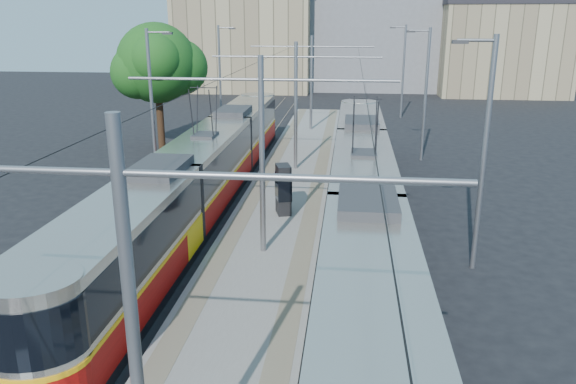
# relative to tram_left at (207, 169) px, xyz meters

# --- Properties ---
(platform) EXTENTS (4.00, 50.00, 0.30)m
(platform) POSITION_rel_tram_left_xyz_m (3.60, 3.01, -1.56)
(platform) COLOR gray
(platform) RESTS_ON ground
(tactile_strip_left) EXTENTS (0.70, 50.00, 0.01)m
(tactile_strip_left) POSITION_rel_tram_left_xyz_m (2.15, 3.01, -1.40)
(tactile_strip_left) COLOR gray
(tactile_strip_left) RESTS_ON platform
(tactile_strip_right) EXTENTS (0.70, 50.00, 0.01)m
(tactile_strip_right) POSITION_rel_tram_left_xyz_m (5.05, 3.01, -1.40)
(tactile_strip_right) COLOR gray
(tactile_strip_right) RESTS_ON platform
(rails) EXTENTS (8.71, 70.00, 0.03)m
(rails) POSITION_rel_tram_left_xyz_m (3.60, 3.01, -1.69)
(rails) COLOR gray
(rails) RESTS_ON ground
(tram_left) EXTENTS (2.43, 31.79, 5.50)m
(tram_left) POSITION_rel_tram_left_xyz_m (0.00, 0.00, 0.00)
(tram_left) COLOR black
(tram_left) RESTS_ON ground
(tram_right) EXTENTS (2.43, 32.11, 5.50)m
(tram_right) POSITION_rel_tram_left_xyz_m (7.20, -2.90, 0.15)
(tram_right) COLOR black
(tram_right) RESTS_ON ground
(catenary) EXTENTS (9.20, 70.00, 7.00)m
(catenary) POSITION_rel_tram_left_xyz_m (3.60, 0.17, 2.82)
(catenary) COLOR gray
(catenary) RESTS_ON platform
(street_lamps) EXTENTS (15.18, 38.22, 8.00)m
(street_lamps) POSITION_rel_tram_left_xyz_m (3.60, 7.01, 2.48)
(street_lamps) COLOR gray
(street_lamps) RESTS_ON ground
(shelter) EXTENTS (0.85, 1.11, 2.17)m
(shelter) POSITION_rel_tram_left_xyz_m (3.84, -1.77, -0.27)
(shelter) COLOR black
(shelter) RESTS_ON platform
(tree) EXTENTS (5.71, 5.28, 8.30)m
(tree) POSITION_rel_tram_left_xyz_m (-5.70, 11.52, 3.91)
(tree) COLOR #382314
(tree) RESTS_ON ground
(building_left) EXTENTS (16.32, 12.24, 13.34)m
(building_left) POSITION_rel_tram_left_xyz_m (-6.40, 46.01, 4.98)
(building_left) COLOR tan
(building_left) RESTS_ON ground
(building_centre) EXTENTS (18.36, 14.28, 17.50)m
(building_centre) POSITION_rel_tram_left_xyz_m (9.60, 50.01, 7.06)
(building_centre) COLOR gray
(building_centre) RESTS_ON ground
(building_right) EXTENTS (14.28, 10.20, 10.48)m
(building_right) POSITION_rel_tram_left_xyz_m (23.60, 44.01, 3.55)
(building_right) COLOR tan
(building_right) RESTS_ON ground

